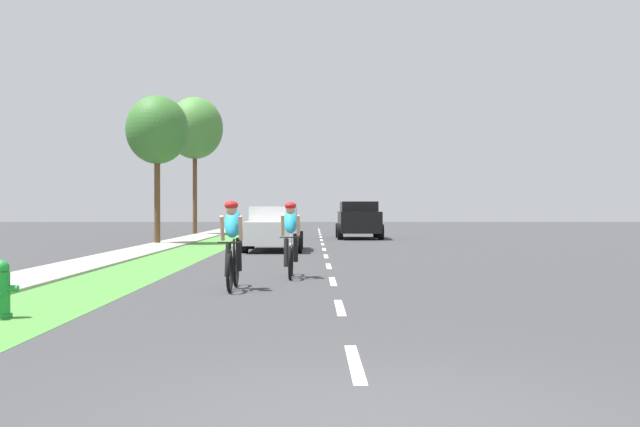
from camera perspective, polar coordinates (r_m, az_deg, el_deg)
name	(u,v)px	position (r m, az deg, el deg)	size (l,w,h in m)	color
ground_plane	(325,253)	(25.10, 0.37, -2.94)	(120.00, 120.00, 0.00)	#38383A
grass_verge	(189,253)	(25.43, -9.76, -2.89)	(1.96, 70.00, 0.01)	#478438
sidewalk_concrete	(135,253)	(25.77, -13.61, -2.85)	(1.55, 70.00, 0.10)	#9E998E
lane_markings_center	(323,247)	(29.10, 0.25, -2.48)	(0.12, 53.80, 0.01)	white
fire_hydrant_green	(1,290)	(10.85, -22.69, -5.29)	(0.44, 0.38, 0.76)	#1E8C33
cyclist_lead	(233,244)	(13.62, -6.53, -2.27)	(0.42, 1.72, 1.58)	black
cyclist_trailing	(291,239)	(15.91, -2.20, -1.90)	(0.42, 1.72, 1.58)	black
sedan_white	(274,228)	(26.32, -3.47, -1.11)	(1.98, 4.30, 1.52)	silver
suv_black	(359,219)	(37.11, 2.90, -0.42)	(2.15, 4.70, 1.79)	black
street_tree_near	(157,130)	(32.17, -12.05, 6.07)	(2.55, 2.55, 6.09)	brown
street_tree_far	(195,129)	(43.66, -9.32, 6.27)	(3.15, 3.15, 7.71)	brown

